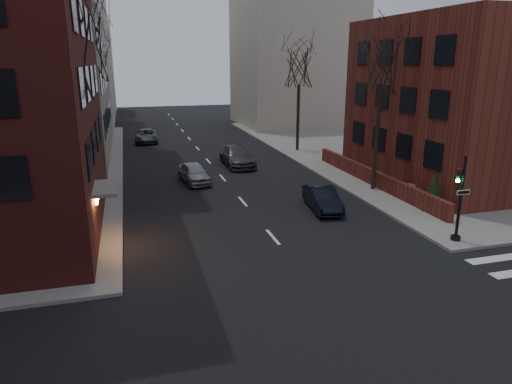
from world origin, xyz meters
TOP-DOWN VIEW (x-y plane):
  - sidewalk_far_right at (29.00, 30.00)m, footprint 44.00×44.00m
  - building_right_brick at (16.50, 19.00)m, footprint 12.00×14.00m
  - low_wall_right at (9.30, 19.00)m, footprint 0.35×16.00m
  - building_distant_la at (-15.00, 55.00)m, footprint 14.00×16.00m
  - building_distant_ra at (15.00, 50.00)m, footprint 14.00×14.00m
  - building_distant_lb at (-13.00, 72.00)m, footprint 10.00×12.00m
  - traffic_signal at (7.94, 8.99)m, footprint 0.76×0.44m
  - tree_left_a at (-8.80, 14.00)m, footprint 4.18×4.18m
  - tree_left_b at (-8.80, 26.00)m, footprint 4.40×4.40m
  - tree_left_c at (-8.80, 40.00)m, footprint 3.96×3.96m
  - tree_right_a at (8.80, 18.00)m, footprint 3.96×3.96m
  - tree_right_b at (8.80, 32.00)m, footprint 3.74×3.74m
  - streetlamp_near at (-8.20, 22.00)m, footprint 0.36×0.36m
  - streetlamp_far at (-8.20, 42.00)m, footprint 0.36×0.36m
  - parked_sedan at (4.00, 15.28)m, footprint 1.89×4.17m
  - car_lane_silver at (-2.17, 23.25)m, footprint 2.13×4.21m
  - car_lane_gray at (1.97, 27.67)m, footprint 2.19×5.36m
  - car_lane_far at (-4.61, 40.89)m, footprint 2.39×4.91m
  - sandwich_board at (9.59, 15.16)m, footprint 0.51×0.67m
  - evergreen_shrub at (9.74, 13.12)m, footprint 1.46×1.46m

SIDE VIEW (x-z plane):
  - sidewalk_far_right at x=29.00m, z-range 0.00..0.15m
  - sandwich_board at x=9.59m, z-range 0.15..1.15m
  - low_wall_right at x=9.30m, z-range 0.15..1.15m
  - parked_sedan at x=4.00m, z-range 0.00..1.33m
  - car_lane_far at x=-4.61m, z-range 0.00..1.34m
  - car_lane_silver at x=-2.17m, z-range 0.00..1.37m
  - car_lane_gray at x=1.97m, z-range 0.00..1.56m
  - evergreen_shrub at x=9.74m, z-range 0.15..2.33m
  - traffic_signal at x=7.94m, z-range -0.09..3.91m
  - streetlamp_near at x=-8.20m, z-range 1.10..7.38m
  - streetlamp_far at x=-8.20m, z-range 1.10..7.38m
  - building_right_brick at x=16.50m, z-range 0.00..11.00m
  - building_distant_lb at x=-13.00m, z-range 0.00..14.00m
  - tree_right_b at x=8.80m, z-range 3.00..12.18m
  - building_distant_ra at x=15.00m, z-range 0.00..16.00m
  - tree_left_c at x=-8.80m, z-range 3.17..12.89m
  - tree_right_a at x=8.80m, z-range 3.17..12.89m
  - tree_left_a at x=-8.80m, z-range 3.34..13.60m
  - tree_left_b at x=-8.80m, z-range 3.51..14.31m
  - building_distant_la at x=-15.00m, z-range 0.00..18.00m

